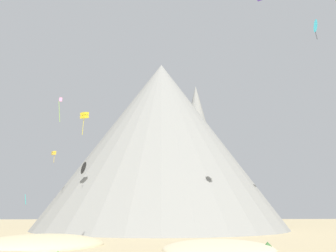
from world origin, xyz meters
The scene contains 12 objects.
dune_foreground_left centered at (3.20, 20.03, 0.00)m, with size 19.45×14.18×1.95m, color beige.
dune_midground centered at (-20.33, 23.64, 0.00)m, with size 13.06×18.27×3.33m, color beige.
bush_mid_center centered at (9.27, 18.92, 0.46)m, with size 1.63×1.63×0.91m, color #386633.
bush_far_left centered at (3.76, 22.60, 0.46)m, with size 1.51×1.51×0.92m, color #668C4C.
rock_massif centered at (-1.45, 71.69, 23.35)m, with size 78.33×78.33×49.29m.
kite_teal_low centered at (-23.79, 26.71, 6.28)m, with size 0.58×0.86×1.55m.
kite_yellow_mid centered at (-18.80, 40.93, 23.37)m, with size 1.76×1.78×4.77m.
kite_gold_mid centered at (-27.62, 53.23, 17.72)m, with size 1.22×1.20×2.71m.
kite_cyan_high centered at (25.32, 30.08, 38.73)m, with size 2.23×2.47×4.06m.
kite_pink_high centered at (-24.36, 43.02, 26.07)m, with size 0.69×0.20×5.34m.
kite_black_low centered at (-16.42, 30.00, 11.48)m, with size 1.08×2.13×2.05m.
kite_red_mid centered at (-6.62, 53.05, 14.08)m, with size 0.95×0.53×3.31m.
Camera 1 is at (-6.08, -24.67, 4.55)m, focal length 35.78 mm.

